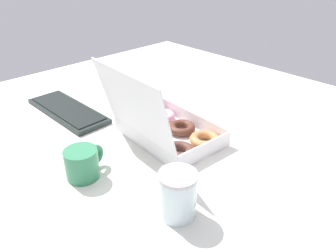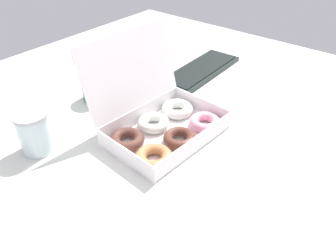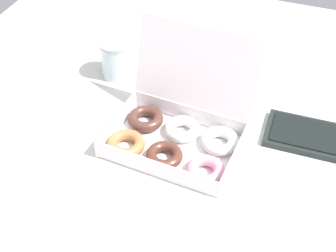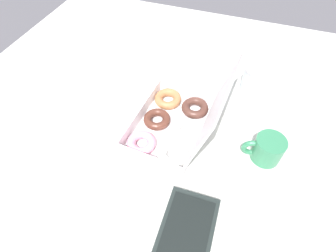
% 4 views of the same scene
% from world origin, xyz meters
% --- Properties ---
extents(ground_plane, '(1.80, 1.80, 0.02)m').
position_xyz_m(ground_plane, '(0.00, 0.00, -0.01)').
color(ground_plane, silver).
extents(donut_box, '(0.37, 0.32, 0.28)m').
position_xyz_m(donut_box, '(-0.05, 0.01, 0.04)').
color(donut_box, white).
rests_on(donut_box, ground_plane).
extents(keyboard, '(0.40, 0.15, 0.02)m').
position_xyz_m(keyboard, '(0.37, 0.15, 0.01)').
color(keyboard, '#1F2725').
rests_on(keyboard, ground_plane).
extents(coffee_mug, '(0.09, 0.13, 0.09)m').
position_xyz_m(coffee_mug, '(-0.03, 0.32, 0.05)').
color(coffee_mug, '#317A52').
rests_on(coffee_mug, ground_plane).
extents(glass_jar, '(0.10, 0.10, 0.12)m').
position_xyz_m(glass_jar, '(-0.33, 0.24, 0.06)').
color(glass_jar, silver).
rests_on(glass_jar, ground_plane).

